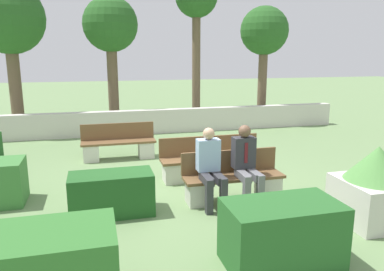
% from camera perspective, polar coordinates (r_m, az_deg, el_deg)
% --- Properties ---
extents(ground_plane, '(60.00, 60.00, 0.00)m').
position_cam_1_polar(ground_plane, '(7.28, -0.31, -7.83)').
color(ground_plane, '#6B8956').
extents(perimeter_wall, '(12.97, 0.30, 0.76)m').
position_cam_1_polar(perimeter_wall, '(12.10, -6.42, 2.12)').
color(perimeter_wall, beige).
rests_on(perimeter_wall, ground_plane).
extents(bench_front, '(1.77, 0.48, 0.85)m').
position_cam_1_polar(bench_front, '(6.62, 6.27, -7.03)').
color(bench_front, brown).
rests_on(bench_front, ground_plane).
extents(bench_left_side, '(1.78, 0.49, 0.85)m').
position_cam_1_polar(bench_left_side, '(9.28, -11.10, -1.53)').
color(bench_left_side, brown).
rests_on(bench_left_side, ground_plane).
extents(bench_right_side, '(2.12, 0.48, 0.85)m').
position_cam_1_polar(bench_right_side, '(7.71, 3.03, -4.06)').
color(bench_right_side, brown).
rests_on(bench_right_side, ground_plane).
extents(person_seated_man, '(0.38, 0.63, 1.33)m').
position_cam_1_polar(person_seated_man, '(6.44, 8.25, -3.82)').
color(person_seated_man, slate).
rests_on(person_seated_man, ground_plane).
extents(person_seated_woman, '(0.38, 0.63, 1.31)m').
position_cam_1_polar(person_seated_woman, '(6.22, 2.81, -4.38)').
color(person_seated_woman, '#333338').
rests_on(person_seated_woman, ground_plane).
extents(hedge_block_near_left, '(1.30, 0.62, 0.67)m').
position_cam_1_polar(hedge_block_near_left, '(6.14, -12.13, -8.67)').
color(hedge_block_near_left, '#235623').
rests_on(hedge_block_near_left, ground_plane).
extents(hedge_block_near_right, '(1.22, 0.88, 0.82)m').
position_cam_1_polar(hedge_block_near_right, '(4.19, -20.16, -18.56)').
color(hedge_block_near_right, '#33702D').
rests_on(hedge_block_near_right, ground_plane).
extents(hedge_block_far_left, '(1.38, 0.78, 0.78)m').
position_cam_1_polar(hedge_block_far_left, '(4.78, 13.51, -14.33)').
color(hedge_block_far_left, '#286028').
rests_on(hedge_block_far_left, ground_plane).
extents(planter_corner_left, '(1.00, 1.00, 1.18)m').
position_cam_1_polar(planter_corner_left, '(6.31, 26.13, -6.86)').
color(planter_corner_left, beige).
rests_on(planter_corner_left, ground_plane).
extents(tree_leftmost, '(2.20, 2.20, 4.69)m').
position_cam_1_polar(tree_leftmost, '(13.31, -26.15, 15.42)').
color(tree_leftmost, brown).
rests_on(tree_leftmost, ground_plane).
extents(tree_center_left, '(1.83, 1.83, 4.39)m').
position_cam_1_polar(tree_center_left, '(13.26, -12.31, 15.75)').
color(tree_center_left, brown).
rests_on(tree_center_left, ground_plane).
extents(tree_center_right, '(1.46, 1.46, 5.17)m').
position_cam_1_polar(tree_center_right, '(13.58, 0.67, 19.49)').
color(tree_center_right, brown).
rests_on(tree_center_right, ground_plane).
extents(tree_rightmost, '(1.72, 1.72, 4.19)m').
position_cam_1_polar(tree_rightmost, '(14.11, 10.94, 15.00)').
color(tree_rightmost, brown).
rests_on(tree_rightmost, ground_plane).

